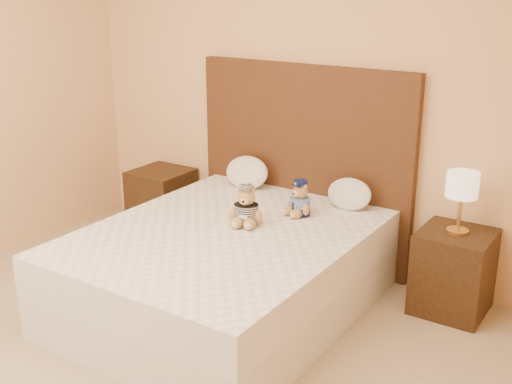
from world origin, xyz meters
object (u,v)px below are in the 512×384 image
nightstand_right (453,272)px  lamp (462,188)px  nightstand_left (162,201)px  teddy_police (300,198)px  pillow_right (349,193)px  teddy_prisoner (246,206)px  pillow_left (247,171)px  bed (225,270)px

nightstand_right → lamp: bearing=180.0°
nightstand_left → teddy_police: 1.58m
nightstand_left → nightstand_right: bearing=0.0°
teddy_police → pillow_right: (0.22, 0.30, -0.01)m
nightstand_right → teddy_prisoner: teddy_prisoner is taller
nightstand_left → teddy_prisoner: (1.30, -0.63, 0.41)m
lamp → teddy_police: (-1.00, -0.27, -0.18)m
pillow_left → pillow_right: (0.87, 0.00, -0.02)m
bed → teddy_police: teddy_police is taller
bed → lamp: size_ratio=5.00×
lamp → teddy_prisoner: size_ratio=1.52×
lamp → pillow_right: size_ratio=1.22×
nightstand_left → nightstand_right: size_ratio=1.00×
nightstand_right → pillow_left: 1.69m
teddy_police → pillow_right: size_ratio=0.74×
bed → teddy_prisoner: bearing=72.3°
pillow_left → nightstand_left: bearing=-178.0°
lamp → pillow_left: 1.65m
teddy_police → teddy_prisoner: bearing=-100.3°
bed → pillow_right: (0.47, 0.83, 0.39)m
teddy_prisoner → pillow_left: size_ratio=0.71×
nightstand_left → teddy_prisoner: bearing=-25.8°
pillow_right → nightstand_left: bearing=-179.0°
nightstand_right → teddy_police: teddy_police is taller
bed → teddy_prisoner: teddy_prisoner is taller
nightstand_right → pillow_right: pillow_right is taller
nightstand_left → bed: bearing=-32.6°
teddy_police → teddy_prisoner: 0.41m
lamp → teddy_prisoner: lamp is taller
nightstand_left → nightstand_right: (2.50, 0.00, 0.00)m
teddy_prisoner → pillow_left: (-0.45, 0.66, -0.00)m
nightstand_left → teddy_police: (1.50, -0.27, 0.40)m
bed → nightstand_right: same height
bed → pillow_left: 1.00m
bed → nightstand_left: 1.48m
bed → nightstand_left: same height
nightstand_left → teddy_prisoner: size_ratio=2.09×
nightstand_right → lamp: 0.57m
nightstand_right → teddy_prisoner: (-1.20, -0.63, 0.41)m
nightstand_right → teddy_prisoner: 1.41m
bed → pillow_left: size_ratio=5.42×
nightstand_right → teddy_police: bearing=-164.6°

